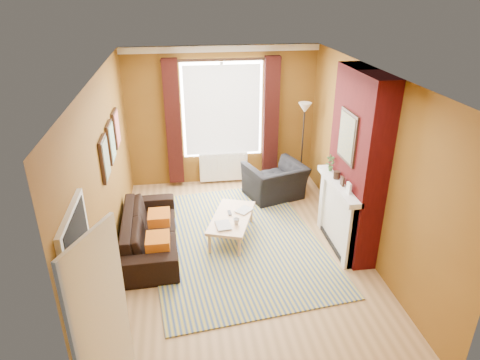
# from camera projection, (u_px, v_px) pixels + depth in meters

# --- Properties ---
(ground) EXTENTS (5.50, 5.50, 0.00)m
(ground) POSITION_uv_depth(u_px,v_px,m) (242.00, 253.00, 6.74)
(ground) COLOR #997245
(ground) RESTS_ON ground
(room_walls) EXTENTS (3.82, 5.54, 2.83)m
(room_walls) POSITION_uv_depth(u_px,v_px,m) (281.00, 163.00, 6.49)
(room_walls) COLOR brown
(room_walls) RESTS_ON ground
(striped_rug) EXTENTS (3.08, 3.98, 0.02)m
(striped_rug) POSITION_uv_depth(u_px,v_px,m) (235.00, 240.00, 7.04)
(striped_rug) COLOR navy
(striped_rug) RESTS_ON ground
(sofa) EXTENTS (0.88, 2.11, 0.61)m
(sofa) POSITION_uv_depth(u_px,v_px,m) (150.00, 231.00, 6.76)
(sofa) COLOR black
(sofa) RESTS_ON ground
(armchair) EXTENTS (1.29, 1.20, 0.69)m
(armchair) POSITION_uv_depth(u_px,v_px,m) (275.00, 181.00, 8.34)
(armchair) COLOR black
(armchair) RESTS_ON ground
(coffee_table) EXTENTS (0.95, 1.31, 0.39)m
(coffee_table) POSITION_uv_depth(u_px,v_px,m) (232.00, 219.00, 7.01)
(coffee_table) COLOR tan
(coffee_table) RESTS_ON ground
(wicker_stool) EXTENTS (0.41, 0.41, 0.44)m
(wicker_stool) POSITION_uv_depth(u_px,v_px,m) (251.00, 182.00, 8.60)
(wicker_stool) COLOR #9D7544
(wicker_stool) RESTS_ON ground
(floor_lamp) EXTENTS (0.34, 0.34, 1.77)m
(floor_lamp) POSITION_uv_depth(u_px,v_px,m) (304.00, 122.00, 8.34)
(floor_lamp) COLOR black
(floor_lamp) RESTS_ON ground
(book_a) EXTENTS (0.25, 0.33, 0.03)m
(book_a) POSITION_uv_depth(u_px,v_px,m) (216.00, 226.00, 6.68)
(book_a) COLOR #999999
(book_a) RESTS_ON coffee_table
(book_b) EXTENTS (0.34, 0.34, 0.02)m
(book_b) POSITION_uv_depth(u_px,v_px,m) (239.00, 209.00, 7.21)
(book_b) COLOR #999999
(book_b) RESTS_ON coffee_table
(mug) EXTENTS (0.13, 0.13, 0.09)m
(mug) POSITION_uv_depth(u_px,v_px,m) (236.00, 221.00, 6.76)
(mug) COLOR #999999
(mug) RESTS_ON coffee_table
(tv_remote) EXTENTS (0.06, 0.16, 0.02)m
(tv_remote) POSITION_uv_depth(u_px,v_px,m) (230.00, 213.00, 7.08)
(tv_remote) COLOR #27272A
(tv_remote) RESTS_ON coffee_table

